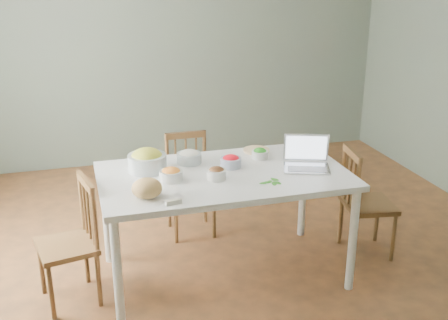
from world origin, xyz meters
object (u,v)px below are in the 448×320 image
object	(u,v)px
chair_left	(66,243)
chair_far	(191,186)
chair_right	(369,202)
laptop	(307,154)
bowl_squash	(147,160)
dining_table	(224,225)
bread_boule	(147,188)

from	to	relation	value
chair_left	chair_far	bearing A→B (deg)	114.79
chair_right	laptop	distance (m)	0.79
chair_far	bowl_squash	distance (m)	0.84
dining_table	chair_right	xyz separation A→B (m)	(1.20, 0.02, 0.03)
dining_table	bread_boule	world-z (taller)	bread_boule
dining_table	bowl_squash	world-z (taller)	bowl_squash
bread_boule	chair_left	bearing A→B (deg)	155.04
bread_boule	chair_far	bearing A→B (deg)	63.66
chair_left	laptop	world-z (taller)	laptop
chair_far	bread_boule	xyz separation A→B (m)	(-0.50, -1.02, 0.46)
bread_boule	laptop	distance (m)	1.20
chair_left	bread_boule	bearing A→B (deg)	53.40
bread_boule	bowl_squash	xyz separation A→B (m)	(0.07, 0.48, 0.02)
chair_right	bread_boule	world-z (taller)	bread_boule
chair_right	bowl_squash	size ratio (longest dim) A/B	3.19
dining_table	bread_boule	distance (m)	0.81
dining_table	chair_right	bearing A→B (deg)	0.74
laptop	chair_right	bearing A→B (deg)	29.74
chair_far	laptop	distance (m)	1.19
chair_left	bread_boule	distance (m)	0.74
chair_right	bowl_squash	world-z (taller)	bowl_squash
laptop	bread_boule	bearing A→B (deg)	-151.46
dining_table	chair_far	distance (m)	0.75
chair_left	bread_boule	xyz separation A→B (m)	(0.54, -0.25, 0.45)
chair_far	bread_boule	distance (m)	1.22
dining_table	laptop	world-z (taller)	laptop
chair_right	laptop	world-z (taller)	laptop
chair_far	chair_left	size ratio (longest dim) A/B	0.98
dining_table	laptop	distance (m)	0.80
chair_far	chair_right	size ratio (longest dim) A/B	0.98
bread_boule	bowl_squash	distance (m)	0.48
chair_far	laptop	world-z (taller)	laptop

